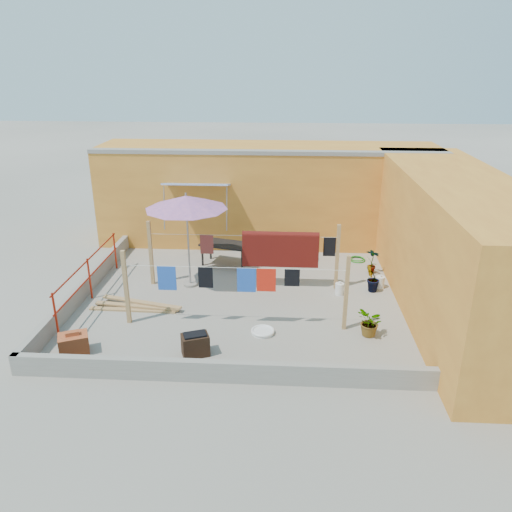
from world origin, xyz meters
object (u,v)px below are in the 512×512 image
brick_stack (74,344)px  brazier (195,344)px  white_basin (263,331)px  outdoor_table (226,245)px  water_jug_b (339,289)px  green_hose (357,259)px  water_jug_a (380,282)px  plant_back_a (287,249)px  patio_umbrella (186,203)px

brick_stack → brazier: (2.55, 0.09, 0.02)m
brick_stack → white_basin: 4.05m
outdoor_table → water_jug_b: bearing=-30.3°
outdoor_table → green_hose: bearing=8.4°
outdoor_table → white_basin: 4.27m
water_jug_a → water_jug_b: 1.23m
water_jug_a → plant_back_a: plant_back_a is taller
water_jug_b → plant_back_a: size_ratio=0.50×
plant_back_a → white_basin: bearing=-96.7°
patio_umbrella → brazier: (0.75, -3.44, -2.08)m
white_basin → green_hose: 5.34m
water_jug_b → brazier: bearing=-136.5°
plant_back_a → patio_umbrella: bearing=-142.0°
patio_umbrella → outdoor_table: (0.80, 1.54, -1.71)m
outdoor_table → brick_stack: outdoor_table is taller
white_basin → water_jug_a: bearing=40.8°
brazier → water_jug_a: bearing=39.2°
patio_umbrella → brazier: size_ratio=4.15×
water_jug_a → plant_back_a: bearing=142.7°
green_hose → water_jug_b: bearing=-107.5°
outdoor_table → white_basin: bearing=-72.0°
patio_umbrella → white_basin: bearing=-49.7°
water_jug_a → brick_stack: bearing=-152.1°
outdoor_table → brick_stack: size_ratio=2.24×
brick_stack → water_jug_b: 6.64m
brick_stack → plant_back_a: bearing=51.6°
outdoor_table → plant_back_a: size_ratio=2.22×
patio_umbrella → outdoor_table: bearing=62.5°
white_basin → water_jug_a: (3.05, 2.63, 0.11)m
white_basin → plant_back_a: 4.59m
green_hose → patio_umbrella: bearing=-156.1°
brick_stack → brazier: size_ratio=1.10×
white_basin → green_hose: bearing=59.7°
patio_umbrella → white_basin: patio_umbrella is taller
brazier → plant_back_a: size_ratio=0.90×
water_jug_a → water_jug_b: (-1.13, -0.49, -0.00)m
white_basin → plant_back_a: (0.53, 4.55, 0.31)m
brick_stack → plant_back_a: size_ratio=0.99×
brick_stack → water_jug_b: bearing=28.8°
brazier → plant_back_a: (1.89, 5.51, 0.12)m
brick_stack → water_jug_b: brick_stack is taller
outdoor_table → white_basin: size_ratio=2.98×
white_basin → green_hose: size_ratio=1.05×
outdoor_table → green_hose: outdoor_table is taller
brazier → water_jug_b: brazier is taller
water_jug_a → plant_back_a: (-2.51, 1.92, 0.20)m
outdoor_table → patio_umbrella: bearing=-117.5°
green_hose → brick_stack: bearing=-139.4°
brazier → water_jug_b: (3.27, 3.10, -0.08)m
white_basin → plant_back_a: bearing=83.3°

